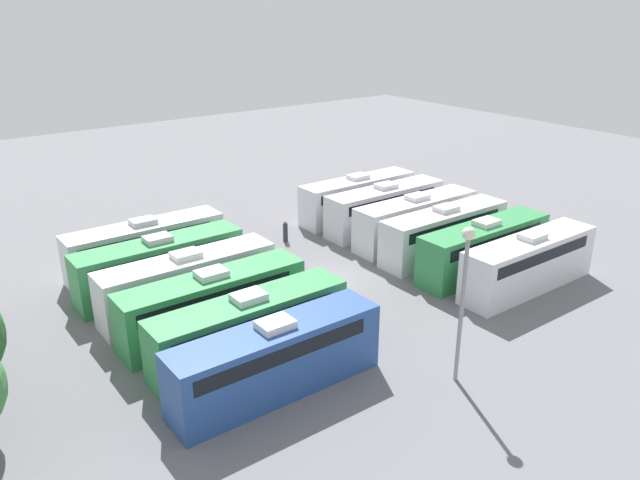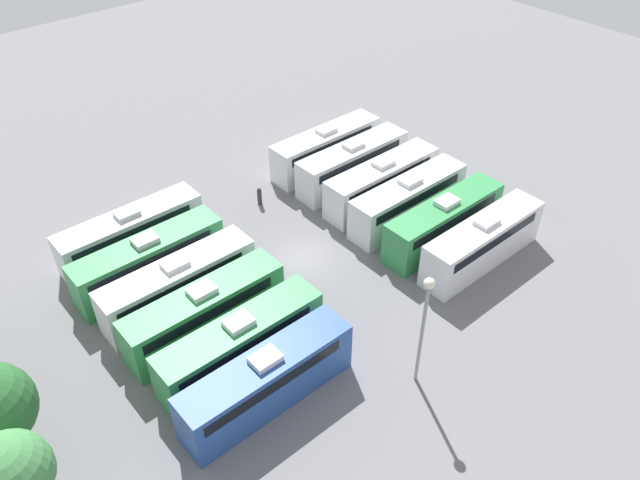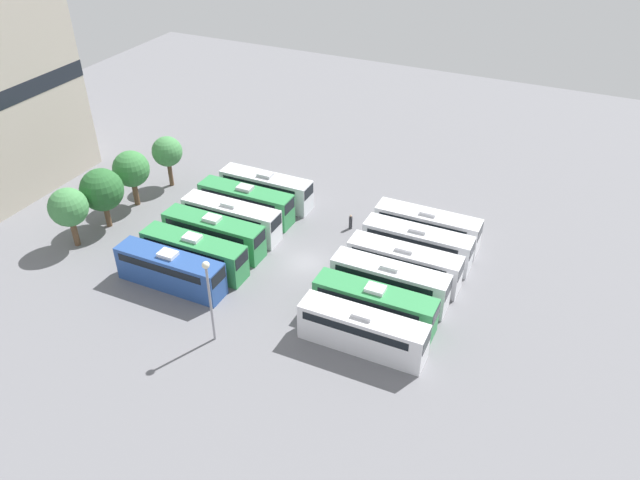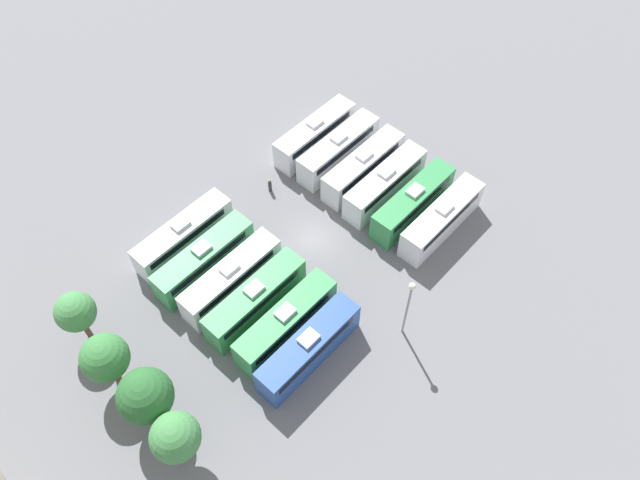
{
  "view_description": "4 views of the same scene",
  "coord_description": "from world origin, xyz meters",
  "px_view_note": "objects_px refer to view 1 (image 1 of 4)",
  "views": [
    {
      "loc": [
        -29.1,
        22.46,
        17.11
      ],
      "look_at": [
        0.85,
        0.08,
        2.53
      ],
      "focal_mm": 35.0,
      "sensor_mm": 36.0,
      "label": 1
    },
    {
      "loc": [
        -26.6,
        21.36,
        28.81
      ],
      "look_at": [
        -0.95,
        -0.72,
        1.82
      ],
      "focal_mm": 35.0,
      "sensor_mm": 36.0,
      "label": 2
    },
    {
      "loc": [
        -43.12,
        -21.73,
        35.24
      ],
      "look_at": [
        1.17,
        -1.03,
        2.2
      ],
      "focal_mm": 35.0,
      "sensor_mm": 36.0,
      "label": 3
    },
    {
      "loc": [
        -24.52,
        25.78,
        49.09
      ],
      "look_at": [
        -1.48,
        0.57,
        1.8
      ],
      "focal_mm": 35.0,
      "sensor_mm": 36.0,
      "label": 4
    }
  ],
  "objects_px": {
    "bus_9": "(188,282)",
    "worker_person": "(285,232)",
    "bus_7": "(250,327)",
    "bus_8": "(213,302)",
    "bus_0": "(529,261)",
    "bus_5": "(357,197)",
    "bus_3": "(416,219)",
    "light_pole": "(464,279)",
    "bus_4": "(385,206)",
    "bus_2": "(444,231)",
    "bus_10": "(160,264)",
    "bus_6": "(276,357)",
    "bus_11": "(145,246)",
    "bus_1": "(484,246)"
  },
  "relations": [
    {
      "from": "bus_0",
      "to": "light_pole",
      "type": "xyz_separation_m",
      "value": [
        -4.2,
        11.2,
        3.45
      ]
    },
    {
      "from": "light_pole",
      "to": "bus_1",
      "type": "bearing_deg",
      "value": -55.61
    },
    {
      "from": "bus_0",
      "to": "bus_9",
      "type": "xyz_separation_m",
      "value": [
        9.95,
        18.26,
        0.0
      ]
    },
    {
      "from": "bus_7",
      "to": "bus_8",
      "type": "height_order",
      "value": "same"
    },
    {
      "from": "bus_0",
      "to": "bus_1",
      "type": "xyz_separation_m",
      "value": [
        3.29,
        0.24,
        0.0
      ]
    },
    {
      "from": "bus_2",
      "to": "bus_0",
      "type": "bearing_deg",
      "value": -178.42
    },
    {
      "from": "bus_3",
      "to": "bus_4",
      "type": "height_order",
      "value": "same"
    },
    {
      "from": "bus_1",
      "to": "worker_person",
      "type": "distance_m",
      "value": 14.57
    },
    {
      "from": "bus_4",
      "to": "light_pole",
      "type": "distance_m",
      "value": 21.3
    },
    {
      "from": "bus_2",
      "to": "bus_10",
      "type": "xyz_separation_m",
      "value": [
        6.45,
        18.34,
        0.0
      ]
    },
    {
      "from": "bus_0",
      "to": "bus_7",
      "type": "xyz_separation_m",
      "value": [
        3.22,
        18.13,
        0.0
      ]
    },
    {
      "from": "bus_0",
      "to": "bus_8",
      "type": "xyz_separation_m",
      "value": [
        6.78,
        18.31,
        0.0
      ]
    },
    {
      "from": "bus_6",
      "to": "bus_5",
      "type": "bearing_deg",
      "value": -48.51
    },
    {
      "from": "bus_10",
      "to": "light_pole",
      "type": "relative_size",
      "value": 1.34
    },
    {
      "from": "bus_2",
      "to": "bus_10",
      "type": "relative_size",
      "value": 1.0
    },
    {
      "from": "bus_8",
      "to": "bus_1",
      "type": "bearing_deg",
      "value": -100.93
    },
    {
      "from": "bus_9",
      "to": "worker_person",
      "type": "xyz_separation_m",
      "value": [
        5.89,
        -10.68,
        -1.07
      ]
    },
    {
      "from": "bus_3",
      "to": "worker_person",
      "type": "relative_size",
      "value": 6.34
    },
    {
      "from": "bus_9",
      "to": "bus_10",
      "type": "relative_size",
      "value": 1.0
    },
    {
      "from": "bus_10",
      "to": "bus_1",
      "type": "bearing_deg",
      "value": -118.68
    },
    {
      "from": "bus_4",
      "to": "worker_person",
      "type": "height_order",
      "value": "bus_4"
    },
    {
      "from": "light_pole",
      "to": "bus_2",
      "type": "bearing_deg",
      "value": -44.9
    },
    {
      "from": "bus_3",
      "to": "bus_10",
      "type": "height_order",
      "value": "same"
    },
    {
      "from": "bus_7",
      "to": "bus_8",
      "type": "xyz_separation_m",
      "value": [
        3.56,
        0.17,
        0.0
      ]
    },
    {
      "from": "bus_7",
      "to": "bus_5",
      "type": "bearing_deg",
      "value": -53.57
    },
    {
      "from": "bus_0",
      "to": "bus_5",
      "type": "relative_size",
      "value": 1.0
    },
    {
      "from": "bus_7",
      "to": "light_pole",
      "type": "distance_m",
      "value": 10.73
    },
    {
      "from": "bus_6",
      "to": "bus_8",
      "type": "distance_m",
      "value": 6.65
    },
    {
      "from": "bus_10",
      "to": "light_pole",
      "type": "height_order",
      "value": "light_pole"
    },
    {
      "from": "bus_3",
      "to": "light_pole",
      "type": "xyz_separation_m",
      "value": [
        -14.13,
        11.29,
        3.45
      ]
    },
    {
      "from": "bus_2",
      "to": "light_pole",
      "type": "xyz_separation_m",
      "value": [
        -11.05,
        11.01,
        3.45
      ]
    },
    {
      "from": "bus_2",
      "to": "light_pole",
      "type": "relative_size",
      "value": 1.34
    },
    {
      "from": "bus_5",
      "to": "bus_0",
      "type": "bearing_deg",
      "value": 179.35
    },
    {
      "from": "bus_6",
      "to": "bus_8",
      "type": "relative_size",
      "value": 1.0
    },
    {
      "from": "bus_5",
      "to": "bus_7",
      "type": "relative_size",
      "value": 1.0
    },
    {
      "from": "bus_5",
      "to": "bus_9",
      "type": "xyz_separation_m",
      "value": [
        -6.79,
        18.45,
        0.0
      ]
    },
    {
      "from": "light_pole",
      "to": "bus_6",
      "type": "bearing_deg",
      "value": 59.58
    },
    {
      "from": "bus_0",
      "to": "bus_7",
      "type": "height_order",
      "value": "same"
    },
    {
      "from": "bus_7",
      "to": "bus_0",
      "type": "bearing_deg",
      "value": -100.06
    },
    {
      "from": "bus_6",
      "to": "bus_10",
      "type": "height_order",
      "value": "same"
    },
    {
      "from": "bus_1",
      "to": "worker_person",
      "type": "relative_size",
      "value": 6.34
    },
    {
      "from": "bus_4",
      "to": "bus_7",
      "type": "height_order",
      "value": "same"
    },
    {
      "from": "bus_1",
      "to": "bus_9",
      "type": "xyz_separation_m",
      "value": [
        6.65,
        18.01,
        0.0
      ]
    },
    {
      "from": "bus_5",
      "to": "bus_8",
      "type": "relative_size",
      "value": 1.0
    },
    {
      "from": "bus_1",
      "to": "bus_5",
      "type": "height_order",
      "value": "same"
    },
    {
      "from": "bus_1",
      "to": "bus_8",
      "type": "bearing_deg",
      "value": 79.07
    },
    {
      "from": "bus_3",
      "to": "bus_11",
      "type": "height_order",
      "value": "same"
    },
    {
      "from": "bus_2",
      "to": "bus_9",
      "type": "xyz_separation_m",
      "value": [
        3.1,
        18.07,
        0.0
      ]
    },
    {
      "from": "bus_5",
      "to": "bus_9",
      "type": "height_order",
      "value": "same"
    },
    {
      "from": "bus_3",
      "to": "bus_7",
      "type": "xyz_separation_m",
      "value": [
        -6.71,
        18.22,
        0.0
      ]
    }
  ]
}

